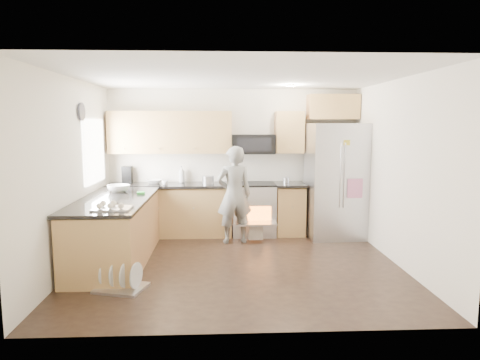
{
  "coord_description": "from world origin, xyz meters",
  "views": [
    {
      "loc": [
        -0.24,
        -5.83,
        1.97
      ],
      "look_at": [
        0.05,
        0.5,
        1.14
      ],
      "focal_mm": 32.0,
      "sensor_mm": 36.0,
      "label": 1
    }
  ],
  "objects_px": {
    "stove_range": "(254,197)",
    "refrigerator": "(336,181)",
    "person": "(234,195)",
    "dish_rack": "(121,282)"
  },
  "relations": [
    {
      "from": "dish_rack",
      "to": "refrigerator",
      "type": "bearing_deg",
      "value": 35.49
    },
    {
      "from": "refrigerator",
      "to": "person",
      "type": "height_order",
      "value": "refrigerator"
    },
    {
      "from": "refrigerator",
      "to": "person",
      "type": "relative_size",
      "value": 1.23
    },
    {
      "from": "stove_range",
      "to": "refrigerator",
      "type": "bearing_deg",
      "value": -9.7
    },
    {
      "from": "stove_range",
      "to": "refrigerator",
      "type": "distance_m",
      "value": 1.48
    },
    {
      "from": "stove_range",
      "to": "person",
      "type": "xyz_separation_m",
      "value": [
        -0.36,
        -0.52,
        0.13
      ]
    },
    {
      "from": "stove_range",
      "to": "refrigerator",
      "type": "height_order",
      "value": "refrigerator"
    },
    {
      "from": "person",
      "to": "refrigerator",
      "type": "bearing_deg",
      "value": 177.96
    },
    {
      "from": "stove_range",
      "to": "dish_rack",
      "type": "bearing_deg",
      "value": -125.25
    },
    {
      "from": "person",
      "to": "dish_rack",
      "type": "xyz_separation_m",
      "value": [
        -1.43,
        -2.01,
        -0.72
      ]
    }
  ]
}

